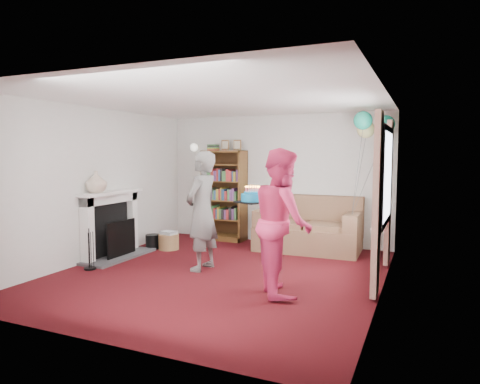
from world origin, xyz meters
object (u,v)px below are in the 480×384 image
at_px(person_magenta, 282,221).
at_px(birthday_cake, 252,198).
at_px(bookcase, 225,196).
at_px(person_striped, 202,211).
at_px(sofa, 309,230).

relative_size(person_magenta, birthday_cake, 5.01).
height_order(bookcase, person_magenta, bookcase).
bearing_deg(birthday_cake, person_striped, 160.92).
relative_size(sofa, birthday_cake, 5.06).
xyz_separation_m(person_magenta, birthday_cake, (-0.50, 0.24, 0.25)).
bearing_deg(bookcase, birthday_cake, -57.30).
relative_size(bookcase, birthday_cake, 5.57).
bearing_deg(person_magenta, sofa, -22.63).
bearing_deg(person_magenta, person_striped, 38.96).
distance_m(sofa, birthday_cake, 2.44).
relative_size(person_striped, person_magenta, 0.98).
height_order(bookcase, person_striped, bookcase).
height_order(bookcase, sofa, bookcase).
distance_m(person_striped, person_magenta, 1.55).
bearing_deg(bookcase, person_magenta, -52.53).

